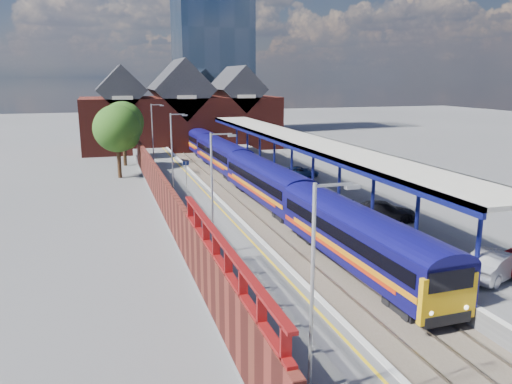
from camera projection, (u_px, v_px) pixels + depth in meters
ground at (224, 182)px, 53.34m from camera, size 240.00×240.00×0.00m
ballast_bed at (251, 204)px, 44.04m from camera, size 6.00×76.00×0.06m
rails at (251, 203)px, 44.02m from camera, size 4.51×76.00×0.14m
left_platform at (189, 204)px, 42.33m from camera, size 5.00×76.00×1.00m
right_platform at (313, 194)px, 45.68m from camera, size 6.00×76.00×1.00m
coping_left at (216, 196)px, 42.90m from camera, size 0.30×76.00×0.05m
coping_right at (284, 191)px, 44.73m from camera, size 0.30×76.00×0.05m
yellow_line at (209, 196)px, 42.73m from camera, size 0.14×76.00×0.01m
train at (241, 165)px, 51.75m from camera, size 3.14×65.95×3.45m
canopy at (301, 140)px, 46.27m from camera, size 4.50×52.00×4.48m
lamp_post_a at (317, 280)px, 15.03m from camera, size 1.48×0.18×7.00m
lamp_post_b at (214, 186)px, 28.05m from camera, size 1.48×0.18×7.00m
lamp_post_c at (173, 148)px, 42.93m from camera, size 1.48×0.18×7.00m
lamp_post_d at (154, 130)px, 57.82m from camera, size 1.48×0.18×7.00m
platform_sign at (186, 170)px, 45.71m from camera, size 0.55×0.08×2.50m
brick_wall at (167, 201)px, 35.13m from camera, size 0.35×50.00×3.86m
station_building at (181, 113)px, 78.17m from camera, size 30.00×12.12×13.78m
glass_tower at (211, 29)px, 98.23m from camera, size 14.20×14.20×40.30m
tree_near at (119, 130)px, 54.63m from camera, size 5.20×5.20×8.10m
tree_far at (124, 123)px, 62.36m from camera, size 5.20×5.20×8.10m
parked_car_silver at (496, 264)px, 25.26m from camera, size 4.78×3.16×1.49m
parked_car_dark at (383, 211)px, 35.53m from camera, size 5.01×3.38×1.35m
parked_car_blue at (299, 172)px, 50.75m from camera, size 4.16×2.08×1.13m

